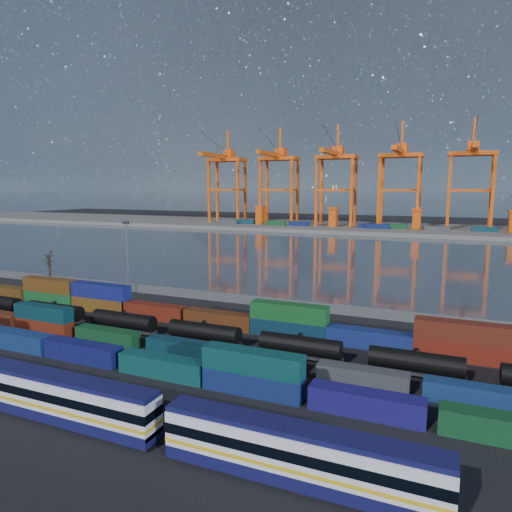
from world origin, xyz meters
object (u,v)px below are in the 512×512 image
at_px(bare_tree, 49,268).
at_px(gantry_cranes, 367,165).
at_px(passenger_train, 59,398).
at_px(tanker_string, 204,333).

distance_m(bare_tree, gantry_cranes, 186.44).
bearing_deg(bare_tree, passenger_train, -42.02).
bearing_deg(passenger_train, gantry_cranes, 92.05).
distance_m(passenger_train, bare_tree, 73.07).
relative_size(tanker_string, bare_tree, 15.20).
height_order(passenger_train, tanker_string, passenger_train).
relative_size(passenger_train, gantry_cranes, 0.38).
distance_m(passenger_train, gantry_cranes, 229.35).
bearing_deg(gantry_cranes, bare_tree, -104.55).
xyz_separation_m(passenger_train, gantry_cranes, (-8.10, 226.70, 33.83)).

